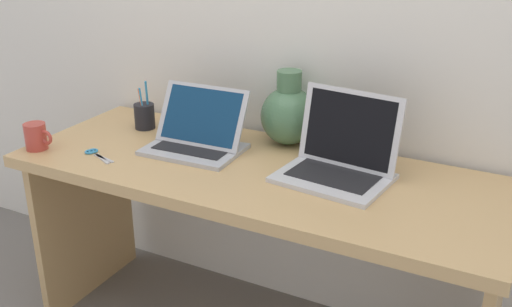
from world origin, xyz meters
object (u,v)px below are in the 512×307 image
(coffee_mug, at_px, (36,136))
(green_vase, at_px, (289,114))
(scissors, at_px, (95,154))
(laptop_right, at_px, (341,155))
(pen_cup, at_px, (144,116))
(laptop_left, at_px, (198,134))

(coffee_mug, bearing_deg, green_vase, 31.22)
(green_vase, xyz_separation_m, scissors, (-0.54, -0.40, -0.11))
(laptop_right, distance_m, coffee_mug, 1.05)
(green_vase, xyz_separation_m, pen_cup, (-0.55, -0.11, -0.06))
(scissors, bearing_deg, laptop_right, 15.95)
(coffee_mug, bearing_deg, laptop_right, 15.43)
(green_vase, height_order, pen_cup, green_vase)
(laptop_left, relative_size, pen_cup, 1.78)
(laptop_left, xyz_separation_m, scissors, (-0.28, -0.21, -0.05))
(pen_cup, xyz_separation_m, scissors, (0.01, -0.29, -0.05))
(laptop_left, bearing_deg, laptop_right, 2.10)
(coffee_mug, xyz_separation_m, scissors, (0.21, 0.05, -0.04))
(green_vase, height_order, scissors, green_vase)
(laptop_right, height_order, green_vase, green_vase)
(laptop_right, xyz_separation_m, green_vase, (-0.26, 0.18, 0.04))
(laptop_right, relative_size, pen_cup, 1.92)
(scissors, bearing_deg, green_vase, 36.95)
(pen_cup, height_order, scissors, pen_cup)
(scissors, bearing_deg, coffee_mug, -166.52)
(laptop_right, xyz_separation_m, coffee_mug, (-1.01, -0.28, -0.02))
(laptop_left, distance_m, green_vase, 0.33)
(scissors, bearing_deg, pen_cup, 92.25)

